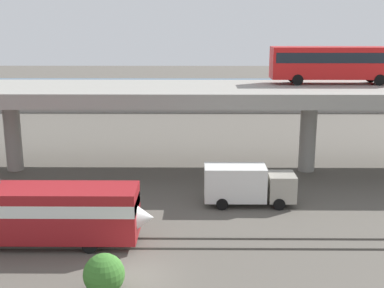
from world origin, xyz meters
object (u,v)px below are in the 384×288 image
at_px(parked_car_3, 382,97).
at_px(parked_car_5, 323,96).
at_px(service_truck_west, 247,184).
at_px(parked_car_2, 259,93).
at_px(train_locomotive, 30,211).
at_px(parked_car_4, 33,96).
at_px(parked_car_0, 230,92).
at_px(parked_car_6, 3,95).
at_px(transit_bus_on_overpass, 336,62).
at_px(parked_car_1, 102,94).

bearing_deg(parked_car_3, parked_car_5, 178.06).
relative_size(service_truck_west, parked_car_2, 1.63).
xyz_separation_m(train_locomotive, parked_car_5, (29.95, 48.67, -0.05)).
xyz_separation_m(parked_car_3, parked_car_4, (-53.99, 0.07, 0.00)).
xyz_separation_m(parked_car_3, parked_car_5, (-8.95, 0.30, 0.00)).
xyz_separation_m(parked_car_0, parked_car_3, (23.18, -5.07, -0.00)).
xyz_separation_m(train_locomotive, parked_car_4, (-15.09, 48.43, -0.05)).
height_order(parked_car_3, parked_car_6, same).
relative_size(train_locomotive, parked_car_2, 3.79).
bearing_deg(transit_bus_on_overpass, parked_car_6, 144.41).
bearing_deg(parked_car_5, parked_car_0, -18.53).
bearing_deg(parked_car_1, parked_car_4, 9.80).
bearing_deg(service_truck_west, train_locomotive, -153.60).
xyz_separation_m(parked_car_0, parked_car_5, (14.23, -4.77, -0.00)).
bearing_deg(parked_car_4, parked_car_6, 173.61).
relative_size(train_locomotive, parked_car_5, 3.82).
distance_m(transit_bus_on_overpass, parked_car_2, 34.71).
bearing_deg(parked_car_1, service_truck_west, 113.55).
height_order(transit_bus_on_overpass, parked_car_3, transit_bus_on_overpass).
bearing_deg(parked_car_3, parked_car_6, 179.38).
distance_m(parked_car_0, parked_car_4, 31.22).
height_order(transit_bus_on_overpass, parked_car_1, transit_bus_on_overpass).
relative_size(parked_car_2, parked_car_5, 1.01).
bearing_deg(parked_car_4, transit_bus_on_overpass, -38.48).
distance_m(train_locomotive, parked_car_1, 50.44).
bearing_deg(parked_car_1, parked_car_3, 177.57).
bearing_deg(parked_car_0, parked_car_2, 159.60).
bearing_deg(parked_car_2, parked_car_4, -174.75).
xyz_separation_m(parked_car_2, parked_car_4, (-35.50, -3.26, 0.00)).
height_order(train_locomotive, parked_car_4, train_locomotive).
bearing_deg(parked_car_0, parked_car_5, 161.47).
bearing_deg(parked_car_3, transit_bus_on_overpass, -117.31).
bearing_deg(parked_car_3, parked_car_1, 177.57).
bearing_deg(parked_car_6, parked_car_0, -172.94).
height_order(transit_bus_on_overpass, parked_car_5, transit_bus_on_overpass).
height_order(train_locomotive, service_truck_west, train_locomotive).
relative_size(parked_car_1, parked_car_5, 1.03).
height_order(parked_car_3, parked_car_4, same).
relative_size(parked_car_2, parked_car_4, 0.96).
xyz_separation_m(parked_car_2, parked_car_6, (-40.52, -2.70, 0.00)).
height_order(parked_car_4, parked_car_5, same).
height_order(parked_car_0, parked_car_2, same).
xyz_separation_m(parked_car_0, parked_car_1, (-20.49, -3.22, -0.00)).
xyz_separation_m(train_locomotive, service_truck_west, (14.07, 6.99, -0.56)).
bearing_deg(train_locomotive, parked_car_2, 68.46).
bearing_deg(train_locomotive, parked_car_1, 95.43).
bearing_deg(parked_car_5, parked_car_4, 0.29).
relative_size(transit_bus_on_overpass, service_truck_west, 1.76).
xyz_separation_m(parked_car_1, parked_car_3, (43.67, -1.85, -0.00)).
height_order(parked_car_4, parked_car_6, same).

